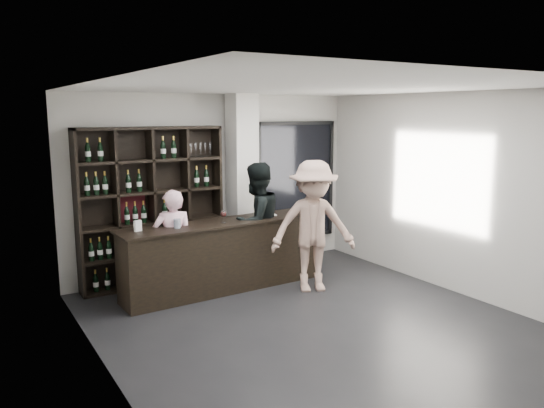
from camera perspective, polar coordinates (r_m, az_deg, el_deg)
floor at (r=6.81m, az=4.40°, el=-12.76°), size 5.00×5.50×0.01m
wine_shelf at (r=8.18m, az=-12.79°, el=-0.32°), size 2.20×0.35×2.40m
structural_column at (r=8.65m, az=-3.20°, el=2.13°), size 0.40×0.40×2.90m
glass_panel at (r=9.46m, az=2.59°, el=2.50°), size 1.60×0.08×2.10m
tasting_counter at (r=7.89m, az=-5.13°, el=-5.55°), size 3.14×0.65×1.03m
taster_pink at (r=7.63m, az=-10.57°, el=-4.23°), size 0.64×0.50×1.55m
taster_black at (r=8.16m, az=-1.68°, el=-2.04°), size 1.06×0.92×1.86m
customer at (r=7.75m, az=4.45°, el=-2.41°), size 1.43×1.13×1.93m
wine_glass at (r=7.65m, az=-5.23°, el=-1.25°), size 0.12×0.12×0.21m
spit_cup at (r=7.41m, az=-10.17°, el=-2.08°), size 0.11×0.11×0.13m
napkin_stack at (r=8.19m, az=-0.04°, el=-1.17°), size 0.15×0.15×0.02m
card_stand at (r=7.33m, az=-14.24°, el=-2.29°), size 0.11×0.07×0.15m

